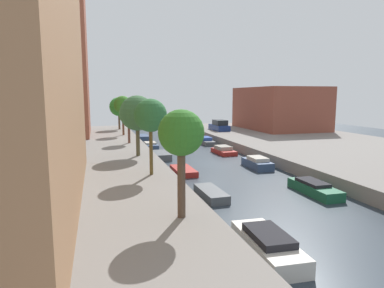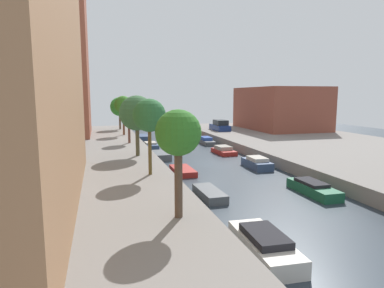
{
  "view_description": "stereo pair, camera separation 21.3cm",
  "coord_description": "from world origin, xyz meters",
  "px_view_note": "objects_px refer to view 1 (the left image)",
  "views": [
    {
      "loc": [
        -10.1,
        -29.3,
        6.34
      ],
      "look_at": [
        -0.28,
        5.47,
        1.12
      ],
      "focal_mm": 31.7,
      "sensor_mm": 36.0,
      "label": 1
    },
    {
      "loc": [
        -9.9,
        -29.36,
        6.34
      ],
      "look_at": [
        -0.28,
        5.47,
        1.12
      ],
      "focal_mm": 31.7,
      "sensor_mm": 36.0,
      "label": 2
    }
  ],
  "objects_px": {
    "moored_boat_right_3": "(224,151)",
    "moored_boat_left_5": "(143,137)",
    "parked_car": "(219,126)",
    "street_tree_4": "(123,105)",
    "street_tree_0": "(181,135)",
    "moored_boat_left_2": "(183,171)",
    "moored_boat_right_2": "(257,163)",
    "low_block_right": "(279,108)",
    "moored_boat_left_3": "(160,155)",
    "moored_boat_left_4": "(150,145)",
    "street_tree_1": "(150,116)",
    "moored_boat_left_0": "(268,245)",
    "moored_boat_right_1": "(314,188)",
    "street_tree_2": "(137,113)",
    "apartment_tower_far": "(46,42)",
    "moored_boat_right_5": "(188,135)",
    "street_tree_3": "(129,115)",
    "moored_boat_left_1": "(211,194)",
    "moored_boat_right_4": "(206,141)",
    "street_tree_5": "(119,107)"
  },
  "relations": [
    {
      "from": "apartment_tower_far",
      "to": "moored_boat_left_1",
      "type": "xyz_separation_m",
      "value": [
        12.6,
        -29.12,
        -12.83
      ]
    },
    {
      "from": "street_tree_1",
      "to": "moored_boat_left_0",
      "type": "distance_m",
      "value": 12.17
    },
    {
      "from": "moored_boat_left_3",
      "to": "street_tree_3",
      "type": "bearing_deg",
      "value": 117.24
    },
    {
      "from": "apartment_tower_far",
      "to": "moored_boat_right_5",
      "type": "distance_m",
      "value": 22.95
    },
    {
      "from": "moored_boat_left_1",
      "to": "moored_boat_right_1",
      "type": "bearing_deg",
      "value": -8.35
    },
    {
      "from": "street_tree_0",
      "to": "street_tree_3",
      "type": "height_order",
      "value": "street_tree_0"
    },
    {
      "from": "street_tree_0",
      "to": "moored_boat_left_2",
      "type": "distance_m",
      "value": 13.4
    },
    {
      "from": "moored_boat_left_0",
      "to": "moored_boat_right_2",
      "type": "relative_size",
      "value": 1.2
    },
    {
      "from": "moored_boat_right_4",
      "to": "street_tree_0",
      "type": "bearing_deg",
      "value": -110.27
    },
    {
      "from": "moored_boat_left_2",
      "to": "moored_boat_left_3",
      "type": "bearing_deg",
      "value": 94.96
    },
    {
      "from": "street_tree_1",
      "to": "parked_car",
      "type": "distance_m",
      "value": 30.27
    },
    {
      "from": "moored_boat_left_0",
      "to": "moored_boat_left_3",
      "type": "relative_size",
      "value": 1.21
    },
    {
      "from": "moored_boat_left_5",
      "to": "moored_boat_right_2",
      "type": "distance_m",
      "value": 23.23
    },
    {
      "from": "parked_car",
      "to": "street_tree_2",
      "type": "bearing_deg",
      "value": -128.0
    },
    {
      "from": "apartment_tower_far",
      "to": "low_block_right",
      "type": "distance_m",
      "value": 35.12
    },
    {
      "from": "street_tree_5",
      "to": "moored_boat_right_1",
      "type": "relative_size",
      "value": 1.17
    },
    {
      "from": "moored_boat_left_5",
      "to": "moored_boat_right_3",
      "type": "relative_size",
      "value": 1.06
    },
    {
      "from": "street_tree_3",
      "to": "moored_boat_right_2",
      "type": "distance_m",
      "value": 15.86
    },
    {
      "from": "low_block_right",
      "to": "moored_boat_left_4",
      "type": "relative_size",
      "value": 4.34
    },
    {
      "from": "moored_boat_left_0",
      "to": "moored_boat_left_4",
      "type": "distance_m",
      "value": 29.0
    },
    {
      "from": "moored_boat_right_1",
      "to": "moored_boat_right_5",
      "type": "bearing_deg",
      "value": 90.45
    },
    {
      "from": "low_block_right",
      "to": "moored_boat_right_1",
      "type": "distance_m",
      "value": 33.69
    },
    {
      "from": "street_tree_2",
      "to": "moored_boat_left_1",
      "type": "xyz_separation_m",
      "value": [
        3.24,
        -10.55,
        -4.5
      ]
    },
    {
      "from": "low_block_right",
      "to": "moored_boat_right_3",
      "type": "xyz_separation_m",
      "value": [
        -14.86,
        -14.26,
        -3.94
      ]
    },
    {
      "from": "street_tree_1",
      "to": "moored_boat_right_5",
      "type": "xyz_separation_m",
      "value": [
        9.72,
        26.4,
        -4.63
      ]
    },
    {
      "from": "apartment_tower_far",
      "to": "street_tree_2",
      "type": "xyz_separation_m",
      "value": [
        9.36,
        -18.57,
        -8.33
      ]
    },
    {
      "from": "moored_boat_left_5",
      "to": "moored_boat_right_2",
      "type": "xyz_separation_m",
      "value": [
        7.08,
        -22.12,
        0.11
      ]
    },
    {
      "from": "parked_car",
      "to": "street_tree_4",
      "type": "bearing_deg",
      "value": -171.3
    },
    {
      "from": "moored_boat_right_3",
      "to": "moored_boat_left_5",
      "type": "bearing_deg",
      "value": 115.26
    },
    {
      "from": "apartment_tower_far",
      "to": "moored_boat_right_1",
      "type": "distance_m",
      "value": 37.97
    },
    {
      "from": "moored_boat_right_4",
      "to": "street_tree_2",
      "type": "bearing_deg",
      "value": -131.0
    },
    {
      "from": "moored_boat_left_2",
      "to": "moored_boat_right_5",
      "type": "relative_size",
      "value": 0.75
    },
    {
      "from": "moored_boat_right_1",
      "to": "moored_boat_left_3",
      "type": "bearing_deg",
      "value": 116.36
    },
    {
      "from": "street_tree_4",
      "to": "street_tree_5",
      "type": "bearing_deg",
      "value": 90.0
    },
    {
      "from": "moored_boat_left_3",
      "to": "moored_boat_right_5",
      "type": "xyz_separation_m",
      "value": [
        7.11,
        15.58,
        0.03
      ]
    },
    {
      "from": "apartment_tower_far",
      "to": "street_tree_0",
      "type": "height_order",
      "value": "apartment_tower_far"
    },
    {
      "from": "moored_boat_left_5",
      "to": "moored_boat_right_4",
      "type": "distance_m",
      "value": 10.12
    },
    {
      "from": "street_tree_3",
      "to": "parked_car",
      "type": "bearing_deg",
      "value": 35.35
    },
    {
      "from": "parked_car",
      "to": "moored_boat_left_0",
      "type": "relative_size",
      "value": 1.1
    },
    {
      "from": "apartment_tower_far",
      "to": "moored_boat_right_4",
      "type": "height_order",
      "value": "apartment_tower_far"
    },
    {
      "from": "moored_boat_left_3",
      "to": "moored_boat_left_4",
      "type": "relative_size",
      "value": 1.09
    },
    {
      "from": "moored_boat_left_0",
      "to": "street_tree_3",
      "type": "bearing_deg",
      "value": 96.22
    },
    {
      "from": "moored_boat_left_2",
      "to": "moored_boat_left_0",
      "type": "bearing_deg",
      "value": -91.16
    },
    {
      "from": "moored_boat_left_1",
      "to": "moored_boat_left_2",
      "type": "relative_size",
      "value": 0.97
    },
    {
      "from": "street_tree_2",
      "to": "moored_boat_left_0",
      "type": "relative_size",
      "value": 1.23
    },
    {
      "from": "street_tree_1",
      "to": "moored_boat_right_1",
      "type": "xyz_separation_m",
      "value": [
        9.96,
        -4.03,
        -4.61
      ]
    },
    {
      "from": "apartment_tower_far",
      "to": "moored_boat_left_4",
      "type": "relative_size",
      "value": 7.29
    },
    {
      "from": "moored_boat_left_5",
      "to": "parked_car",
      "type": "bearing_deg",
      "value": -0.1
    },
    {
      "from": "moored_boat_right_4",
      "to": "moored_boat_right_2",
      "type": "bearing_deg",
      "value": -90.87
    },
    {
      "from": "low_block_right",
      "to": "moored_boat_right_1",
      "type": "xyz_separation_m",
      "value": [
        -14.68,
        -30.07,
        -3.92
      ]
    }
  ]
}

